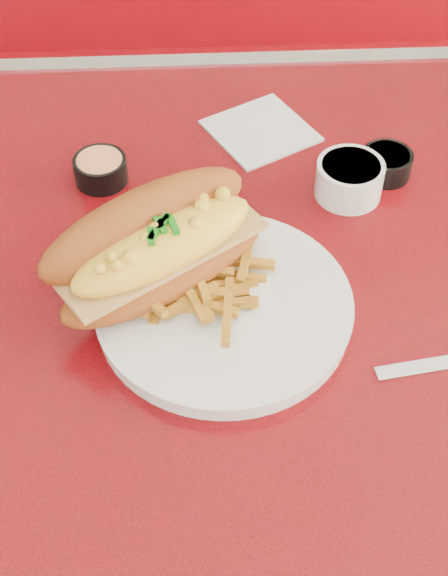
{
  "coord_description": "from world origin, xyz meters",
  "views": [
    {
      "loc": [
        -0.15,
        -0.6,
        1.4
      ],
      "look_at": [
        -0.12,
        -0.07,
        0.81
      ],
      "focal_mm": 50.0,
      "sensor_mm": 36.0,
      "label": 1
    }
  ],
  "objects_px": {
    "dinner_plate": "(224,307)",
    "sauce_cup_left": "(101,169)",
    "diner_table": "(318,348)",
    "booth_bench_far": "(259,147)",
    "fork": "(281,282)",
    "mac_hoagie": "(157,245)",
    "sauce_cup_right": "(386,163)",
    "gravy_ramekin": "(349,178)"
  },
  "relations": [
    {
      "from": "gravy_ramekin",
      "to": "sauce_cup_right",
      "type": "bearing_deg",
      "value": 33.7
    },
    {
      "from": "mac_hoagie",
      "to": "gravy_ramekin",
      "type": "relative_size",
      "value": 2.8
    },
    {
      "from": "dinner_plate",
      "to": "mac_hoagie",
      "type": "bearing_deg",
      "value": 148.79
    },
    {
      "from": "booth_bench_far",
      "to": "fork",
      "type": "relative_size",
      "value": 7.87
    },
    {
      "from": "booth_bench_far",
      "to": "mac_hoagie",
      "type": "height_order",
      "value": "booth_bench_far"
    },
    {
      "from": "booth_bench_far",
      "to": "dinner_plate",
      "type": "xyz_separation_m",
      "value": [
        -0.12,
        -0.88,
        0.49
      ]
    },
    {
      "from": "booth_bench_far",
      "to": "sauce_cup_right",
      "type": "height_order",
      "value": "booth_bench_far"
    },
    {
      "from": "dinner_plate",
      "to": "sauce_cup_right",
      "type": "relative_size",
      "value": 4.27
    },
    {
      "from": "dinner_plate",
      "to": "gravy_ramekin",
      "type": "bearing_deg",
      "value": 48.98
    },
    {
      "from": "diner_table",
      "to": "dinner_plate",
      "type": "height_order",
      "value": "dinner_plate"
    },
    {
      "from": "gravy_ramekin",
      "to": "sauce_cup_left",
      "type": "xyz_separation_m",
      "value": [
        -0.29,
        0.04,
        -0.01
      ]
    },
    {
      "from": "sauce_cup_right",
      "to": "sauce_cup_left",
      "type": "bearing_deg",
      "value": 179.09
    },
    {
      "from": "diner_table",
      "to": "sauce_cup_right",
      "type": "bearing_deg",
      "value": 58.85
    },
    {
      "from": "diner_table",
      "to": "fork",
      "type": "xyz_separation_m",
      "value": [
        -0.06,
        -0.05,
        0.18
      ]
    },
    {
      "from": "booth_bench_far",
      "to": "fork",
      "type": "height_order",
      "value": "booth_bench_far"
    },
    {
      "from": "fork",
      "to": "gravy_ramekin",
      "type": "distance_m",
      "value": 0.18
    },
    {
      "from": "mac_hoagie",
      "to": "fork",
      "type": "bearing_deg",
      "value": -40.75
    },
    {
      "from": "dinner_plate",
      "to": "mac_hoagie",
      "type": "distance_m",
      "value": 0.09
    },
    {
      "from": "booth_bench_far",
      "to": "dinner_plate",
      "type": "distance_m",
      "value": 1.02
    },
    {
      "from": "sauce_cup_left",
      "to": "gravy_ramekin",
      "type": "bearing_deg",
      "value": -7.69
    },
    {
      "from": "sauce_cup_left",
      "to": "mac_hoagie",
      "type": "bearing_deg",
      "value": -68.2
    },
    {
      "from": "booth_bench_far",
      "to": "sauce_cup_right",
      "type": "distance_m",
      "value": 0.84
    },
    {
      "from": "mac_hoagie",
      "to": "dinner_plate",
      "type": "bearing_deg",
      "value": -65.03
    },
    {
      "from": "diner_table",
      "to": "gravy_ramekin",
      "type": "relative_size",
      "value": 12.99
    },
    {
      "from": "sauce_cup_right",
      "to": "mac_hoagie",
      "type": "bearing_deg",
      "value": -147.44
    },
    {
      "from": "sauce_cup_left",
      "to": "sauce_cup_right",
      "type": "height_order",
      "value": "sauce_cup_left"
    },
    {
      "from": "mac_hoagie",
      "to": "booth_bench_far",
      "type": "bearing_deg",
      "value": 43.67
    },
    {
      "from": "diner_table",
      "to": "sauce_cup_left",
      "type": "distance_m",
      "value": 0.35
    },
    {
      "from": "dinner_plate",
      "to": "booth_bench_far",
      "type": "bearing_deg",
      "value": 82.13
    },
    {
      "from": "diner_table",
      "to": "mac_hoagie",
      "type": "distance_m",
      "value": 0.29
    },
    {
      "from": "diner_table",
      "to": "dinner_plate",
      "type": "bearing_deg",
      "value": -149.15
    },
    {
      "from": "gravy_ramekin",
      "to": "mac_hoagie",
      "type": "bearing_deg",
      "value": -147.71
    },
    {
      "from": "dinner_plate",
      "to": "sauce_cup_right",
      "type": "height_order",
      "value": "sauce_cup_right"
    },
    {
      "from": "diner_table",
      "to": "mac_hoagie",
      "type": "relative_size",
      "value": 4.63
    },
    {
      "from": "booth_bench_far",
      "to": "mac_hoagie",
      "type": "relative_size",
      "value": 4.52
    },
    {
      "from": "booth_bench_far",
      "to": "mac_hoagie",
      "type": "bearing_deg",
      "value": -102.51
    },
    {
      "from": "fork",
      "to": "sauce_cup_left",
      "type": "relative_size",
      "value": 2.09
    },
    {
      "from": "diner_table",
      "to": "mac_hoagie",
      "type": "height_order",
      "value": "mac_hoagie"
    },
    {
      "from": "gravy_ramekin",
      "to": "sauce_cup_right",
      "type": "relative_size",
      "value": 1.2
    },
    {
      "from": "dinner_plate",
      "to": "sauce_cup_left",
      "type": "height_order",
      "value": "sauce_cup_left"
    },
    {
      "from": "booth_bench_far",
      "to": "gravy_ramekin",
      "type": "bearing_deg",
      "value": -87.26
    },
    {
      "from": "mac_hoagie",
      "to": "sauce_cup_right",
      "type": "bearing_deg",
      "value": -1.26
    }
  ]
}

